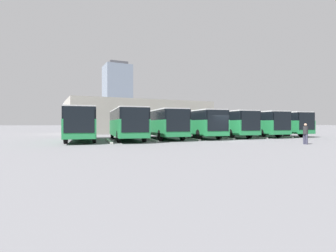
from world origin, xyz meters
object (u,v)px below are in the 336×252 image
(bus_3, at_px, (197,123))
(bus_4, at_px, (163,123))
(bus_1, at_px, (254,123))
(bus_6, at_px, (81,123))
(bus_5, at_px, (126,123))
(bus_2, at_px, (226,123))
(bus_0, at_px, (276,123))
(pedestrian, at_px, (305,133))

(bus_3, bearing_deg, bus_4, 6.30)
(bus_1, height_order, bus_6, same)
(bus_1, relative_size, bus_4, 1.00)
(bus_5, bearing_deg, bus_4, -162.86)
(bus_2, relative_size, bus_3, 1.00)
(bus_4, distance_m, bus_6, 8.61)
(bus_1, xyz_separation_m, bus_4, (12.91, -0.35, 0.00))
(bus_3, bearing_deg, bus_6, 7.44)
(bus_1, xyz_separation_m, bus_3, (8.60, -0.16, 0.00))
(bus_4, bearing_deg, bus_0, -171.81)
(bus_2, relative_size, bus_4, 1.00)
(bus_0, relative_size, bus_1, 1.00)
(bus_0, bearing_deg, pedestrian, 58.87)
(bus_2, relative_size, bus_5, 1.00)
(bus_5, height_order, pedestrian, bus_5)
(bus_4, bearing_deg, bus_2, -171.69)
(bus_1, distance_m, bus_6, 21.52)
(bus_0, height_order, bus_4, same)
(bus_3, relative_size, bus_4, 1.00)
(bus_2, height_order, bus_3, same)
(bus_0, distance_m, bus_5, 21.52)
(bus_5, bearing_deg, bus_3, -168.25)
(pedestrian, bearing_deg, bus_2, -4.70)
(bus_3, bearing_deg, pedestrian, 112.54)
(bus_1, bearing_deg, bus_6, 7.52)
(bus_5, bearing_deg, pedestrian, 143.88)
(bus_1, bearing_deg, bus_3, 7.63)
(bus_0, distance_m, bus_2, 8.61)
(bus_0, relative_size, pedestrian, 6.54)
(bus_5, distance_m, bus_6, 4.37)
(bus_1, xyz_separation_m, bus_5, (17.21, 0.29, 0.00))
(bus_4, xyz_separation_m, pedestrian, (-7.24, 12.11, -0.85))
(bus_0, xyz_separation_m, bus_3, (12.91, 0.02, 0.00))
(bus_6, xyz_separation_m, pedestrian, (-15.84, 12.22, -0.85))
(bus_2, distance_m, bus_3, 4.30)
(bus_5, distance_m, pedestrian, 16.29)
(bus_0, height_order, bus_3, same)
(bus_3, bearing_deg, bus_5, 11.75)
(bus_2, bearing_deg, pedestrian, 92.24)
(bus_2, bearing_deg, bus_5, 11.27)
(pedestrian, bearing_deg, bus_3, 15.60)
(bus_5, bearing_deg, bus_0, -170.01)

